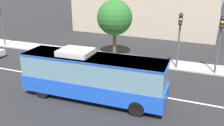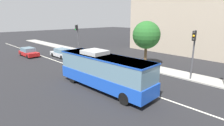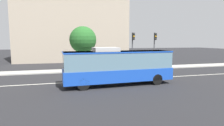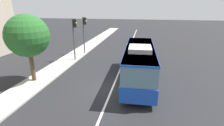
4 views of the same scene
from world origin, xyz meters
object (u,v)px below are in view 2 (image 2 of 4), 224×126
object	(u,v)px
traffic_light_mid_block	(193,47)
traffic_light_far_corner	(77,34)
transit_bus	(104,70)
sedan_silver	(62,53)
street_tree_kerbside_left	(146,35)
sedan_red	(29,52)

from	to	relation	value
traffic_light_mid_block	traffic_light_far_corner	size ratio (longest dim) A/B	1.00
transit_bus	sedan_silver	xyz separation A→B (m)	(-15.07, 4.04, -1.09)
transit_bus	sedan_silver	distance (m)	15.64
transit_bus	traffic_light_far_corner	world-z (taller)	traffic_light_far_corner
sedan_silver	traffic_light_mid_block	distance (m)	20.25
traffic_light_far_corner	street_tree_kerbside_left	xyz separation A→B (m)	(14.24, 1.29, 0.61)
sedan_silver	street_tree_kerbside_left	size ratio (longest dim) A/B	0.75
traffic_light_mid_block	traffic_light_far_corner	world-z (taller)	same
traffic_light_far_corner	sedan_red	bearing A→B (deg)	-19.59
transit_bus	sedan_red	xyz separation A→B (m)	(-19.61, 0.39, -1.09)
transit_bus	sedan_red	world-z (taller)	transit_bus
sedan_silver	street_tree_kerbside_left	distance (m)	14.44
traffic_light_far_corner	traffic_light_mid_block	bearing A→B (deg)	93.23
traffic_light_mid_block	street_tree_kerbside_left	bearing A→B (deg)	-105.93
sedan_red	street_tree_kerbside_left	distance (m)	19.98
traffic_light_mid_block	street_tree_kerbside_left	size ratio (longest dim) A/B	0.87
traffic_light_mid_block	street_tree_kerbside_left	world-z (taller)	street_tree_kerbside_left
sedan_red	traffic_light_mid_block	bearing A→B (deg)	16.36
sedan_red	traffic_light_far_corner	distance (m)	8.83
transit_bus	traffic_light_mid_block	bearing A→B (deg)	58.42
sedan_red	street_tree_kerbside_left	xyz separation A→B (m)	(17.51, 8.98, 3.45)
sedan_silver	traffic_light_mid_block	world-z (taller)	traffic_light_mid_block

